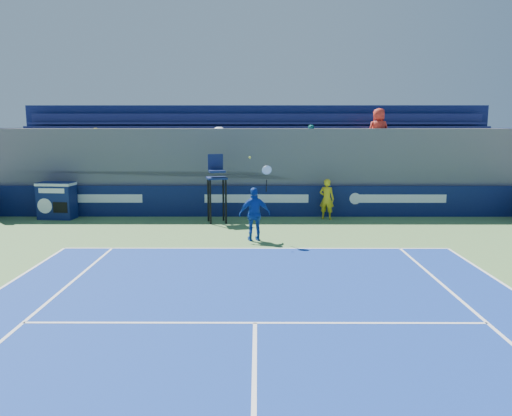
{
  "coord_description": "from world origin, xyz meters",
  "views": [
    {
      "loc": [
        0.04,
        -1.98,
        3.45
      ],
      "look_at": [
        0.0,
        11.5,
        1.25
      ],
      "focal_mm": 35.0,
      "sensor_mm": 36.0,
      "label": 1
    }
  ],
  "objects_px": {
    "umpire_chair": "(217,181)",
    "match_clock": "(57,200)",
    "tennis_player": "(255,214)",
    "ball_person": "(327,199)"
  },
  "relations": [
    {
      "from": "umpire_chair",
      "to": "match_clock",
      "type": "bearing_deg",
      "value": 173.45
    },
    {
      "from": "tennis_player",
      "to": "match_clock",
      "type": "bearing_deg",
      "value": 154.03
    },
    {
      "from": "ball_person",
      "to": "match_clock",
      "type": "relative_size",
      "value": 1.09
    },
    {
      "from": "ball_person",
      "to": "tennis_player",
      "type": "xyz_separation_m",
      "value": [
        -2.68,
        -3.59,
        0.06
      ]
    },
    {
      "from": "ball_person",
      "to": "tennis_player",
      "type": "distance_m",
      "value": 4.48
    },
    {
      "from": "ball_person",
      "to": "match_clock",
      "type": "distance_m",
      "value": 10.16
    },
    {
      "from": "ball_person",
      "to": "umpire_chair",
      "type": "bearing_deg",
      "value": 29.72
    },
    {
      "from": "tennis_player",
      "to": "ball_person",
      "type": "bearing_deg",
      "value": 53.28
    },
    {
      "from": "match_clock",
      "to": "tennis_player",
      "type": "relative_size",
      "value": 0.54
    },
    {
      "from": "ball_person",
      "to": "match_clock",
      "type": "bearing_deg",
      "value": 20.37
    }
  ]
}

